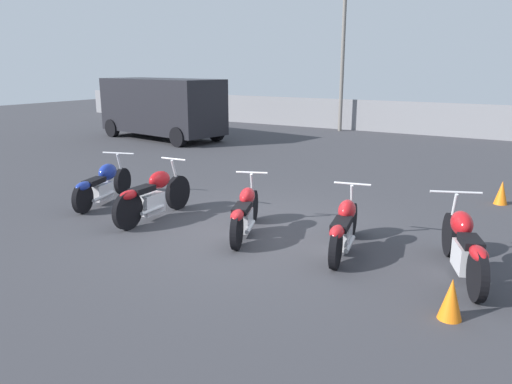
# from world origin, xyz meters

# --- Properties ---
(ground_plane) EXTENTS (60.00, 60.00, 0.00)m
(ground_plane) POSITION_xyz_m (0.00, 0.00, 0.00)
(ground_plane) COLOR #38383D
(fence_back) EXTENTS (40.00, 0.04, 1.33)m
(fence_back) POSITION_xyz_m (0.00, 14.11, 0.67)
(fence_back) COLOR gray
(fence_back) RESTS_ON ground_plane
(light_pole_left) EXTENTS (0.70, 0.35, 6.28)m
(light_pole_left) POSITION_xyz_m (-3.94, 13.54, 3.79)
(light_pole_left) COLOR slate
(light_pole_left) RESTS_ON ground_plane
(motorcycle_slot_0) EXTENTS (0.92, 2.04, 0.95)m
(motorcycle_slot_0) POSITION_xyz_m (-3.52, -0.09, 0.41)
(motorcycle_slot_0) COLOR black
(motorcycle_slot_0) RESTS_ON ground_plane
(motorcycle_slot_1) EXTENTS (0.56, 2.12, 1.04)m
(motorcycle_slot_1) POSITION_xyz_m (-1.89, -0.35, 0.45)
(motorcycle_slot_1) COLOR black
(motorcycle_slot_1) RESTS_ON ground_plane
(motorcycle_slot_2) EXTENTS (0.91, 1.89, 0.95)m
(motorcycle_slot_2) POSITION_xyz_m (0.04, -0.23, 0.40)
(motorcycle_slot_2) COLOR black
(motorcycle_slot_2) RESTS_ON ground_plane
(motorcycle_slot_3) EXTENTS (0.70, 1.95, 0.95)m
(motorcycle_slot_3) POSITION_xyz_m (1.75, -0.12, 0.40)
(motorcycle_slot_3) COLOR black
(motorcycle_slot_3) RESTS_ON ground_plane
(motorcycle_slot_4) EXTENTS (1.06, 2.03, 1.02)m
(motorcycle_slot_4) POSITION_xyz_m (3.44, -0.12, 0.44)
(motorcycle_slot_4) COLOR black
(motorcycle_slot_4) RESTS_ON ground_plane
(parked_van) EXTENTS (5.42, 2.79, 2.29)m
(parked_van) POSITION_xyz_m (-8.85, 7.65, 1.26)
(parked_van) COLOR black
(parked_van) RESTS_ON ground_plane
(traffic_cone_near) EXTENTS (0.27, 0.27, 0.48)m
(traffic_cone_near) POSITION_xyz_m (3.55, -1.43, 0.24)
(traffic_cone_near) COLOR orange
(traffic_cone_near) RESTS_ON ground_plane
(traffic_cone_far) EXTENTS (0.27, 0.27, 0.49)m
(traffic_cone_far) POSITION_xyz_m (3.46, 4.14, 0.24)
(traffic_cone_far) COLOR orange
(traffic_cone_far) RESTS_ON ground_plane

